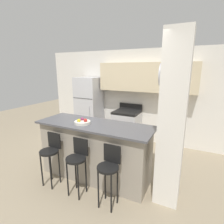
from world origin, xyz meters
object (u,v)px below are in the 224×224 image
object	(u,v)px
trash_bin	(102,135)
bar_stool_mid	(77,159)
bar_stool_right	(109,168)
stove_range	(127,127)
bar_stool_left	(51,152)
refrigerator	(89,107)
fruit_bowl	(82,122)

from	to	relation	value
trash_bin	bar_stool_mid	bearing A→B (deg)	-70.96
trash_bin	bar_stool_right	bearing A→B (deg)	-58.19
stove_range	trash_bin	size ratio (longest dim) A/B	2.82
trash_bin	stove_range	bearing A→B (deg)	18.67
bar_stool_left	trash_bin	distance (m)	2.13
stove_range	bar_stool_right	bearing A→B (deg)	-74.68
bar_stool_right	trash_bin	bearing A→B (deg)	121.81
refrigerator	trash_bin	world-z (taller)	refrigerator
refrigerator	bar_stool_left	bearing A→B (deg)	-72.87
trash_bin	fruit_bowl	bearing A→B (deg)	-72.04
stove_range	bar_stool_left	xyz separation A→B (m)	(-0.52, -2.31, 0.15)
bar_stool_left	fruit_bowl	distance (m)	0.76
bar_stool_right	trash_bin	size ratio (longest dim) A/B	2.47
refrigerator	stove_range	bearing A→B (deg)	0.50
bar_stool_mid	bar_stool_right	xyz separation A→B (m)	(0.57, 0.00, 0.00)
fruit_bowl	refrigerator	bearing A→B (deg)	120.46
bar_stool_right	bar_stool_left	bearing A→B (deg)	180.00
fruit_bowl	stove_range	bearing A→B (deg)	86.23
stove_range	bar_stool_left	distance (m)	2.37
bar_stool_mid	trash_bin	size ratio (longest dim) A/B	2.47
bar_stool_mid	bar_stool_left	bearing A→B (deg)	180.00
refrigerator	bar_stool_left	size ratio (longest dim) A/B	1.91
bar_stool_mid	bar_stool_right	distance (m)	0.57
stove_range	fruit_bowl	xyz separation A→B (m)	(-0.12, -1.88, 0.64)
bar_stool_mid	bar_stool_right	size ratio (longest dim) A/B	1.00
stove_range	bar_stool_right	world-z (taller)	stove_range
bar_stool_left	bar_stool_right	distance (m)	1.15
trash_bin	bar_stool_left	bearing A→B (deg)	-86.00
bar_stool_left	bar_stool_mid	bearing A→B (deg)	0.00
refrigerator	bar_stool_left	world-z (taller)	refrigerator
stove_range	fruit_bowl	distance (m)	1.99
stove_range	bar_stool_mid	distance (m)	2.31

